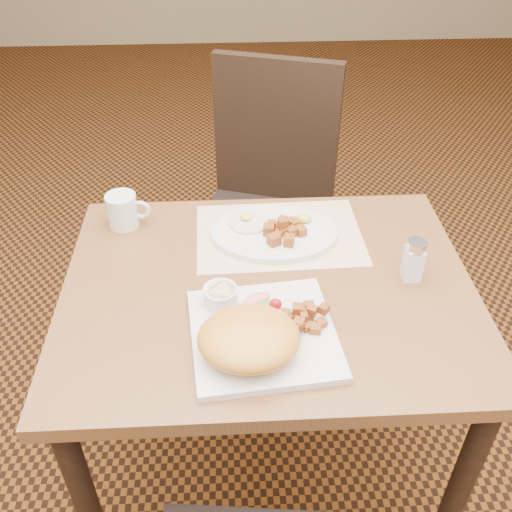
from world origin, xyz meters
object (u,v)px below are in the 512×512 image
object	(u,v)px
table	(268,321)
salt_shaker	(414,260)
chair_far	(267,195)
plate_oval	(274,233)
coffee_mug	(123,210)
plate_square	(263,334)

from	to	relation	value
table	salt_shaker	size ratio (longest dim) A/B	9.00
chair_far	plate_oval	size ratio (longest dim) A/B	3.19
salt_shaker	coffee_mug	xyz separation A→B (m)	(-0.66, 0.24, -0.01)
table	salt_shaker	distance (m)	0.35
coffee_mug	plate_oval	bearing A→B (deg)	-10.97
table	plate_square	distance (m)	0.20
table	plate_oval	world-z (taller)	plate_oval
chair_far	plate_oval	distance (m)	0.57
plate_oval	salt_shaker	xyz separation A→B (m)	(0.29, -0.17, 0.04)
plate_square	plate_oval	size ratio (longest dim) A/B	0.92
table	coffee_mug	bearing A→B (deg)	143.86
salt_shaker	coffee_mug	world-z (taller)	salt_shaker
table	plate_square	bearing A→B (deg)	-97.90
salt_shaker	chair_far	bearing A→B (deg)	111.14
plate_square	coffee_mug	xyz separation A→B (m)	(-0.32, 0.40, 0.03)
plate_square	plate_oval	xyz separation A→B (m)	(0.05, 0.33, 0.00)
table	coffee_mug	xyz separation A→B (m)	(-0.34, 0.25, 0.15)
plate_square	chair_far	bearing A→B (deg)	85.41
chair_far	plate_square	bearing A→B (deg)	103.37
chair_far	plate_oval	world-z (taller)	chair_far
coffee_mug	table	bearing A→B (deg)	-36.14
chair_far	salt_shaker	world-z (taller)	chair_far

